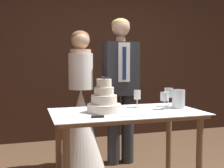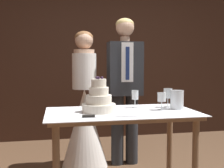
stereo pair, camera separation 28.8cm
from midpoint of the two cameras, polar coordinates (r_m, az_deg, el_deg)
wall_back at (r=4.62m, az=-5.99°, el=7.19°), size 5.33×0.12×2.92m
cake_table at (r=2.50m, az=-0.37°, el=-7.97°), size 1.32×0.73×0.80m
tiered_cake at (r=2.43m, az=-5.03°, el=-3.41°), size 0.29×0.29×0.31m
cake_knife at (r=2.21m, az=-4.56°, el=-6.63°), size 0.44×0.06×0.02m
wine_glass_near at (r=2.67m, az=2.08°, el=-2.31°), size 0.06×0.06×0.17m
wine_glass_middle at (r=2.77m, az=8.53°, el=-1.97°), size 0.08×0.08×0.18m
wine_glass_far at (r=2.59m, az=7.52°, el=-2.67°), size 0.08×0.08×0.16m
hurricane_candle at (r=2.68m, az=10.38°, el=-3.09°), size 0.12×0.12×0.17m
bride at (r=3.32m, az=-8.79°, el=-6.81°), size 0.54×0.54×1.59m
groom at (r=3.37m, az=-0.67°, el=0.36°), size 0.40×0.25×1.75m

